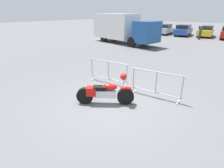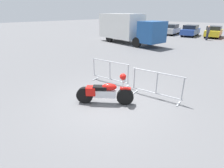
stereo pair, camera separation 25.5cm
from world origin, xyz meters
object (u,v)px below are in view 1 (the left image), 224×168
object	(u,v)px
crowd_barrier_far	(156,84)
box_truck	(121,27)
parked_car_silver	(165,29)
crowd_barrier_near	(108,72)
parked_car_yellow	(206,31)
parked_car_black	(148,28)
parked_car_blue	(183,30)
motorcycle	(105,92)
pedestrian	(200,32)

from	to	relation	value
crowd_barrier_far	box_truck	world-z (taller)	box_truck
parked_car_silver	crowd_barrier_near	bearing A→B (deg)	-169.80
box_truck	parked_car_silver	world-z (taller)	box_truck
crowd_barrier_far	parked_car_yellow	xyz separation A→B (m)	(-2.87, 21.23, 0.19)
crowd_barrier_far	parked_car_silver	distance (m)	22.31
crowd_barrier_near	parked_car_black	size ratio (longest dim) A/B	0.45
crowd_barrier_near	parked_car_silver	xyz separation A→B (m)	(-6.09, 20.64, 0.19)
parked_car_blue	parked_car_yellow	world-z (taller)	parked_car_blue
motorcycle	crowd_barrier_far	world-z (taller)	motorcycle
crowd_barrier_far	parked_car_silver	xyz separation A→B (m)	(-8.48, 20.64, 0.19)
motorcycle	crowd_barrier_near	distance (m)	2.02
parked_car_yellow	pedestrian	size ratio (longest dim) A/B	2.63
motorcycle	box_truck	xyz separation A→B (m)	(-7.58, 11.44, 1.18)
parked_car_black	parked_car_silver	xyz separation A→B (m)	(2.80, -0.19, 0.01)
box_truck	parked_car_blue	distance (m)	11.31
box_truck	parked_car_silver	bearing A→B (deg)	98.47
parked_car_blue	pedestrian	world-z (taller)	pedestrian
crowd_barrier_far	parked_car_silver	size ratio (longest dim) A/B	0.45
parked_car_black	parked_car_blue	bearing A→B (deg)	-98.07
parked_car_silver	pedestrian	size ratio (longest dim) A/B	2.65
crowd_barrier_far	parked_car_silver	bearing A→B (deg)	112.34
crowd_barrier_far	parked_car_yellow	world-z (taller)	parked_car_yellow
parked_car_black	parked_car_blue	world-z (taller)	parked_car_blue
parked_car_yellow	parked_car_black	bearing A→B (deg)	86.46
parked_car_silver	pedestrian	distance (m)	6.35
crowd_barrier_far	parked_car_black	xyz separation A→B (m)	(-11.29, 20.83, 0.18)
parked_car_black	pedestrian	size ratio (longest dim) A/B	2.63
parked_car_black	pedestrian	bearing A→B (deg)	-115.44
parked_car_blue	parked_car_yellow	distance (m)	2.86
box_truck	parked_car_blue	size ratio (longest dim) A/B	1.75
crowd_barrier_near	parked_car_blue	xyz separation A→B (m)	(-3.28, 20.65, 0.20)
box_truck	parked_car_black	xyz separation A→B (m)	(-2.51, 11.02, -0.90)
parked_car_silver	parked_car_blue	bearing A→B (deg)	-95.92
crowd_barrier_near	parked_car_yellow	distance (m)	21.23
box_truck	parked_car_yellow	distance (m)	12.89
parked_car_black	parked_car_blue	size ratio (longest dim) A/B	0.98
parked_car_yellow	pedestrian	xyz separation A→B (m)	(0.10, -3.36, 0.18)
motorcycle	parked_car_blue	bearing A→B (deg)	64.95
motorcycle	parked_car_yellow	xyz separation A→B (m)	(-1.68, 22.86, 0.28)
parked_car_blue	parked_car_silver	bearing A→B (deg)	84.08
crowd_barrier_near	parked_car_yellow	size ratio (longest dim) A/B	0.45
crowd_barrier_near	parked_car_yellow	world-z (taller)	parked_car_yellow
parked_car_black	parked_car_yellow	xyz separation A→B (m)	(8.41, 0.40, 0.00)
crowd_barrier_near	parked_car_silver	bearing A→B (deg)	106.43
parked_car_black	box_truck	bearing A→B (deg)	-173.43
pedestrian	crowd_barrier_near	bearing A→B (deg)	-152.79
crowd_barrier_near	pedestrian	size ratio (longest dim) A/B	1.19
parked_car_silver	parked_car_yellow	world-z (taller)	parked_car_silver
pedestrian	motorcycle	bearing A→B (deg)	-149.38
crowd_barrier_far	box_truck	xyz separation A→B (m)	(-8.78, 9.81, 1.08)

